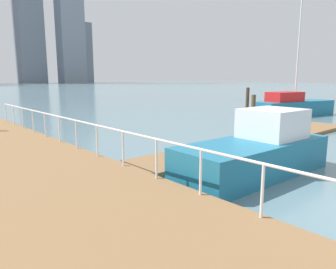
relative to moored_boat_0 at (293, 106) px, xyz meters
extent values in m
plane|color=slate|center=(-15.33, 8.75, -0.77)|extent=(300.00, 300.00, 0.00)
cube|color=olive|center=(-10.97, -4.07, -0.68)|extent=(15.72, 2.00, 0.18)
cylinder|color=white|center=(-18.48, -9.08, 0.15)|extent=(0.06, 0.06, 1.05)
cylinder|color=white|center=(-18.48, -7.50, 0.15)|extent=(0.06, 0.06, 1.05)
cylinder|color=white|center=(-18.48, -5.93, 0.15)|extent=(0.06, 0.06, 1.05)
cylinder|color=white|center=(-18.48, -4.35, 0.15)|extent=(0.06, 0.06, 1.05)
cylinder|color=white|center=(-18.48, -2.77, 0.15)|extent=(0.06, 0.06, 1.05)
cylinder|color=white|center=(-18.48, -1.20, 0.15)|extent=(0.06, 0.06, 1.05)
cylinder|color=white|center=(-18.48, 0.38, 0.15)|extent=(0.06, 0.06, 1.05)
cylinder|color=white|center=(-18.48, 1.95, 0.15)|extent=(0.06, 0.06, 1.05)
cylinder|color=white|center=(-18.48, 3.53, 0.15)|extent=(0.06, 0.06, 1.05)
cylinder|color=white|center=(-18.48, 5.11, 0.15)|extent=(0.06, 0.06, 1.05)
cylinder|color=white|center=(-18.48, 6.68, 0.15)|extent=(0.06, 0.06, 1.05)
cylinder|color=white|center=(-18.48, 8.26, 0.15)|extent=(0.06, 0.06, 1.05)
cylinder|color=white|center=(-18.48, -4.35, 0.68)|extent=(0.06, 25.22, 0.06)
cylinder|color=#473826|center=(-3.28, 1.93, 0.35)|extent=(0.25, 0.25, 2.25)
cylinder|color=brown|center=(-4.00, 0.90, 0.12)|extent=(0.30, 0.30, 1.78)
cube|color=#1E6B8C|center=(0.17, -0.04, -0.18)|extent=(7.33, 3.36, 1.19)
cube|color=red|center=(-0.95, 0.21, 0.78)|extent=(2.94, 2.05, 0.72)
cylinder|color=silver|center=(0.17, -0.04, 4.60)|extent=(0.12, 0.12, 8.37)
cube|color=#1E6B8C|center=(-15.16, -6.66, -0.24)|extent=(5.54, 2.25, 1.06)
cube|color=white|center=(-14.21, -6.69, 0.77)|extent=(1.89, 1.72, 0.95)
cube|color=slate|center=(29.78, 149.88, 37.04)|extent=(12.21, 14.62, 75.61)
cube|color=slate|center=(59.11, 151.93, 15.08)|extent=(7.05, 6.39, 31.71)
camera|label=1|loc=(-23.52, -12.17, 2.26)|focal=33.88mm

